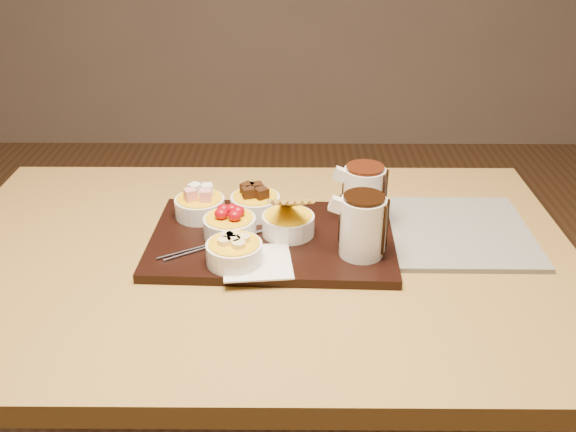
{
  "coord_description": "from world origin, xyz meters",
  "views": [
    {
      "loc": [
        0.06,
        -1.03,
        1.37
      ],
      "look_at": [
        0.06,
        0.03,
        0.81
      ],
      "focal_mm": 40.0,
      "sensor_mm": 36.0,
      "label": 1
    }
  ],
  "objects_px": {
    "serving_board": "(272,240)",
    "dining_table": "(259,296)",
    "newspaper": "(436,231)",
    "pitcher_dark_chocolate": "(363,227)",
    "pitcher_milk_chocolate": "(364,195)",
    "bowl_strawberries": "(230,227)"
  },
  "relations": [
    {
      "from": "serving_board",
      "to": "pitcher_dark_chocolate",
      "type": "xyz_separation_m",
      "value": [
        0.16,
        -0.07,
        0.06
      ]
    },
    {
      "from": "newspaper",
      "to": "serving_board",
      "type": "bearing_deg",
      "value": -172.3
    },
    {
      "from": "pitcher_dark_chocolate",
      "to": "pitcher_milk_chocolate",
      "type": "distance_m",
      "value": 0.13
    },
    {
      "from": "dining_table",
      "to": "serving_board",
      "type": "bearing_deg",
      "value": 51.27
    },
    {
      "from": "pitcher_dark_chocolate",
      "to": "serving_board",
      "type": "bearing_deg",
      "value": 160.02
    },
    {
      "from": "dining_table",
      "to": "bowl_strawberries",
      "type": "bearing_deg",
      "value": 151.14
    },
    {
      "from": "bowl_strawberries",
      "to": "newspaper",
      "type": "relative_size",
      "value": 0.28
    },
    {
      "from": "newspaper",
      "to": "bowl_strawberries",
      "type": "bearing_deg",
      "value": -173.45
    },
    {
      "from": "dining_table",
      "to": "pitcher_dark_chocolate",
      "type": "relative_size",
      "value": 10.88
    },
    {
      "from": "dining_table",
      "to": "pitcher_dark_chocolate",
      "type": "height_order",
      "value": "pitcher_dark_chocolate"
    },
    {
      "from": "newspaper",
      "to": "dining_table",
      "type": "bearing_deg",
      "value": -167.69
    },
    {
      "from": "pitcher_dark_chocolate",
      "to": "pitcher_milk_chocolate",
      "type": "bearing_deg",
      "value": 85.6
    },
    {
      "from": "serving_board",
      "to": "newspaper",
      "type": "distance_m",
      "value": 0.32
    },
    {
      "from": "pitcher_milk_chocolate",
      "to": "dining_table",
      "type": "bearing_deg",
      "value": -152.7
    },
    {
      "from": "serving_board",
      "to": "pitcher_dark_chocolate",
      "type": "relative_size",
      "value": 4.17
    },
    {
      "from": "dining_table",
      "to": "pitcher_milk_chocolate",
      "type": "distance_m",
      "value": 0.28
    },
    {
      "from": "serving_board",
      "to": "dining_table",
      "type": "bearing_deg",
      "value": -126.66
    },
    {
      "from": "dining_table",
      "to": "serving_board",
      "type": "xyz_separation_m",
      "value": [
        0.03,
        0.03,
        0.11
      ]
    },
    {
      "from": "dining_table",
      "to": "serving_board",
      "type": "height_order",
      "value": "serving_board"
    },
    {
      "from": "bowl_strawberries",
      "to": "newspaper",
      "type": "bearing_deg",
      "value": 6.18
    },
    {
      "from": "dining_table",
      "to": "pitcher_dark_chocolate",
      "type": "bearing_deg",
      "value": -10.18
    },
    {
      "from": "serving_board",
      "to": "pitcher_milk_chocolate",
      "type": "distance_m",
      "value": 0.2
    }
  ]
}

